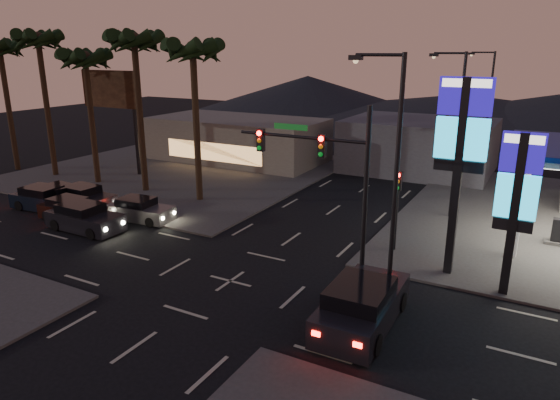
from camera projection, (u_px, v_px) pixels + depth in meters
The scene contains 26 objects.
ground at pixel (230, 281), 22.64m from camera, with size 140.00×140.00×0.00m, color black.
corner_lot_nw at pixel (181, 170), 43.43m from camera, with size 24.00×24.00×0.12m, color #47443F.
pylon_sign_tall at pixel (461, 139), 21.51m from camera, with size 2.20×0.35×9.00m.
pylon_sign_short at pixel (517, 190), 20.02m from camera, with size 1.60×0.35×7.00m.
traffic_signal_mast at pixel (327, 169), 21.08m from camera, with size 6.10×0.39×8.00m.
pedestal_signal at pixel (397, 198), 25.14m from camera, with size 0.32×0.39×4.30m.
streetlight_near at pixel (391, 171), 18.71m from camera, with size 2.14×0.25×10.00m.
streetlight_mid at pixel (455, 126), 29.63m from camera, with size 2.14×0.25×10.00m.
streetlight_far at pixel (486, 105), 41.39m from camera, with size 2.14×0.25×10.00m.
palm_a at pixel (193, 61), 32.05m from camera, with size 4.41×4.41×10.86m.
palm_b at pixel (135, 52), 34.20m from camera, with size 4.41×4.41×11.46m.
palm_c at pixel (86, 67), 36.81m from camera, with size 4.41×4.41×10.26m.
palm_d at pixel (39, 49), 38.74m from camera, with size 4.41×4.41×11.66m.
palm_e at pixel (1, 56), 41.20m from camera, with size 4.41×4.41×11.06m.
billboard at pixel (111, 97), 41.17m from camera, with size 6.00×0.30×8.50m.
building_far_west at pixel (238, 139), 46.99m from camera, with size 16.00×8.00×4.00m, color #726B5B.
building_far_mid at pixel (419, 145), 42.93m from camera, with size 12.00×9.00×4.40m, color #4C4C51.
hill_left at pixel (308, 94), 83.68m from camera, with size 40.00×40.00×6.00m, color black.
hill_center at pixel (462, 108), 72.47m from camera, with size 60.00×60.00×4.00m, color black.
car_lane_a_front at pixel (84, 218), 28.91m from camera, with size 4.83×2.07×1.56m.
car_lane_a_mid at pixel (71, 210), 30.64m from camera, with size 4.30×1.86×1.39m.
car_lane_a_rear at pixel (45, 199), 32.68m from camera, with size 4.83×2.34×1.53m.
car_lane_b_front at pixel (140, 210), 30.63m from camera, with size 4.37×2.08×1.39m.
car_lane_b_mid at pixel (84, 198), 33.09m from camera, with size 4.58×2.06×1.47m.
car_lane_b_rear at pixel (61, 197), 33.23m from camera, with size 4.62×2.20×1.47m.
suv_station at pixel (362, 305), 18.78m from camera, with size 2.47×5.49×1.81m.
Camera 1 is at (11.89, -17.00, 10.05)m, focal length 32.00 mm.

